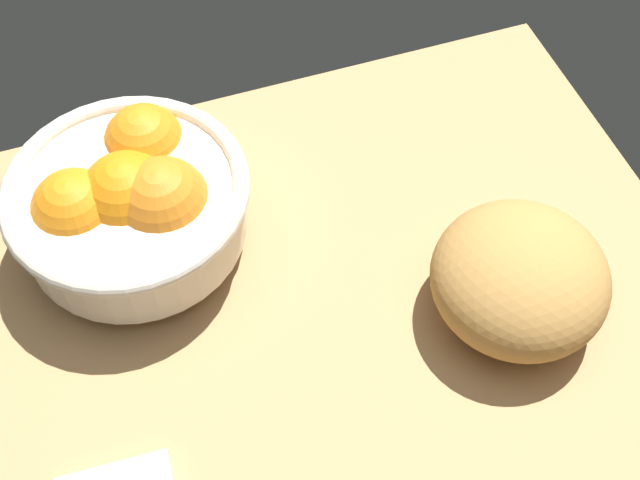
% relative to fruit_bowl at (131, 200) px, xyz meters
% --- Properties ---
extents(ground_plane, '(0.66, 0.66, 0.03)m').
position_rel_fruit_bowl_xyz_m(ground_plane, '(0.18, 0.15, -0.07)').
color(ground_plane, tan).
extents(fruit_bowl, '(0.22, 0.22, 0.11)m').
position_rel_fruit_bowl_xyz_m(fruit_bowl, '(0.00, 0.00, 0.00)').
color(fruit_bowl, silver).
rests_on(fruit_bowl, ground).
extents(bread_loaf, '(0.21, 0.21, 0.09)m').
position_rel_fruit_bowl_xyz_m(bread_loaf, '(0.18, 0.29, -0.01)').
color(bread_loaf, '#B58241').
rests_on(bread_loaf, ground).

